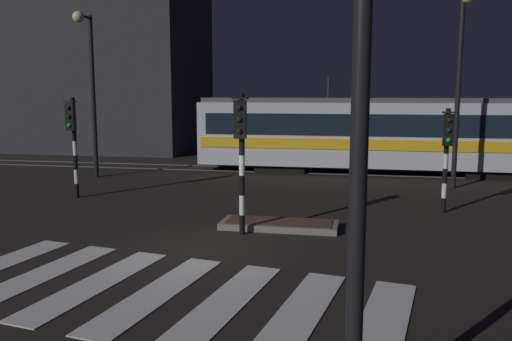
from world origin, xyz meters
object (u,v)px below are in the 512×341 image
at_px(traffic_light_median_centre, 241,143).
at_px(tram, 383,133).
at_px(street_lamp_trackside_right, 461,66).
at_px(traffic_light_corner_far_right, 447,145).
at_px(street_lamp_near_kerb, 363,5).
at_px(street_lamp_trackside_left, 89,74).
at_px(traffic_light_corner_far_left, 73,132).

xyz_separation_m(traffic_light_median_centre, tram, (3.73, 11.09, -0.52)).
bearing_deg(tram, street_lamp_trackside_right, -55.13).
height_order(traffic_light_corner_far_right, street_lamp_trackside_right, street_lamp_trackside_right).
bearing_deg(street_lamp_trackside_right, traffic_light_median_centre, -128.93).
bearing_deg(tram, street_lamp_near_kerb, -92.94).
distance_m(traffic_light_median_centre, street_lamp_trackside_left, 11.03).
bearing_deg(traffic_light_corner_far_left, street_lamp_near_kerb, -49.44).
relative_size(traffic_light_median_centre, street_lamp_trackside_right, 0.50).
bearing_deg(street_lamp_trackside_right, street_lamp_trackside_left, -179.26).
xyz_separation_m(traffic_light_corner_far_right, tram, (-1.47, 7.59, -0.24)).
height_order(street_lamp_trackside_right, tram, street_lamp_trackside_right).
bearing_deg(street_lamp_near_kerb, street_lamp_trackside_right, 77.30).
height_order(traffic_light_median_centre, tram, tram).
distance_m(street_lamp_trackside_right, street_lamp_near_kerb, 15.29).
xyz_separation_m(traffic_light_corner_far_left, street_lamp_trackside_right, (12.57, 4.16, 2.19)).
distance_m(traffic_light_median_centre, traffic_light_corner_far_right, 6.28).
height_order(traffic_light_corner_far_left, traffic_light_corner_far_right, traffic_light_corner_far_left).
relative_size(traffic_light_corner_far_left, traffic_light_corner_far_right, 1.09).
bearing_deg(street_lamp_trackside_right, tram, 124.87).
height_order(street_lamp_trackside_left, tram, street_lamp_trackside_left).
xyz_separation_m(traffic_light_median_centre, street_lamp_trackside_right, (6.15, 7.62, 2.10)).
distance_m(street_lamp_trackside_left, street_lamp_near_kerb, 18.21).
bearing_deg(traffic_light_corner_far_right, street_lamp_trackside_right, 77.08).
relative_size(traffic_light_median_centre, tram, 0.21).
xyz_separation_m(traffic_light_corner_far_right, street_lamp_trackside_right, (0.94, 4.12, 2.38)).
bearing_deg(traffic_light_corner_far_right, traffic_light_corner_far_left, -179.80).
bearing_deg(street_lamp_trackside_left, traffic_light_corner_far_left, -69.43).
bearing_deg(street_lamp_trackside_left, street_lamp_near_kerb, -54.01).
height_order(traffic_light_median_centre, street_lamp_trackside_right, street_lamp_trackside_right).
relative_size(traffic_light_corner_far_right, street_lamp_near_kerb, 0.46).
distance_m(traffic_light_corner_far_right, tram, 7.73).
bearing_deg(traffic_light_median_centre, street_lamp_near_kerb, -69.06).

